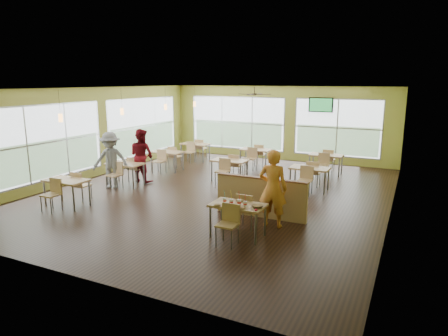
# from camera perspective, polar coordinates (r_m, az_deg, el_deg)

# --- Properties ---
(room) EXTENTS (12.00, 12.04, 3.20)m
(room) POSITION_cam_1_polar(r_m,az_deg,el_deg) (12.17, -0.91, 3.75)
(room) COLOR black
(room) RESTS_ON ground
(window_bays) EXTENTS (9.24, 10.24, 2.38)m
(window_bays) POSITION_cam_1_polar(r_m,az_deg,el_deg) (16.11, -4.46, 5.39)
(window_bays) COLOR white
(window_bays) RESTS_ON room
(main_table) EXTENTS (1.22, 1.52, 0.87)m
(main_table) POSITION_cam_1_polar(r_m,az_deg,el_deg) (8.91, 2.00, -5.92)
(main_table) COLOR tan
(main_table) RESTS_ON floor
(half_wall_divider) EXTENTS (2.40, 0.14, 1.04)m
(half_wall_divider) POSITION_cam_1_polar(r_m,az_deg,el_deg) (10.23, 5.27, -4.17)
(half_wall_divider) COLOR tan
(half_wall_divider) RESTS_ON floor
(dining_tables) EXTENTS (6.92, 8.72, 0.87)m
(dining_tables) POSITION_cam_1_polar(r_m,az_deg,el_deg) (14.31, -1.59, 1.11)
(dining_tables) COLOR tan
(dining_tables) RESTS_ON floor
(pendant_lights) EXTENTS (0.11, 7.31, 0.86)m
(pendant_lights) POSITION_cam_1_polar(r_m,az_deg,el_deg) (14.33, -11.33, 8.25)
(pendant_lights) COLOR #2D2119
(pendant_lights) RESTS_ON ceiling
(ceiling_fan) EXTENTS (1.25, 1.25, 0.29)m
(ceiling_fan) POSITION_cam_1_polar(r_m,az_deg,el_deg) (14.78, 4.37, 10.49)
(ceiling_fan) COLOR #2D2119
(ceiling_fan) RESTS_ON ceiling
(tv_backwall) EXTENTS (1.00, 0.07, 0.60)m
(tv_backwall) POSITION_cam_1_polar(r_m,az_deg,el_deg) (17.06, 13.67, 8.76)
(tv_backwall) COLOR black
(tv_backwall) RESTS_ON wall_back
(man_plaid) EXTENTS (0.72, 0.51, 1.87)m
(man_plaid) POSITION_cam_1_polar(r_m,az_deg,el_deg) (9.49, 6.98, -2.92)
(man_plaid) COLOR #D55217
(man_plaid) RESTS_ON floor
(patron_maroon) EXTENTS (0.99, 0.82, 1.84)m
(patron_maroon) POSITION_cam_1_polar(r_m,az_deg,el_deg) (13.94, -11.69, 1.76)
(patron_maroon) COLOR #5D0B12
(patron_maroon) RESTS_ON floor
(patron_grey) EXTENTS (1.35, 1.10, 1.82)m
(patron_grey) POSITION_cam_1_polar(r_m,az_deg,el_deg) (13.39, -15.86, 1.08)
(patron_grey) COLOR slate
(patron_grey) RESTS_ON floor
(cup_blue) EXTENTS (0.09, 0.09, 0.32)m
(cup_blue) POSITION_cam_1_polar(r_m,az_deg,el_deg) (8.92, 0.09, -4.64)
(cup_blue) COLOR white
(cup_blue) RESTS_ON main_table
(cup_yellow) EXTENTS (0.10, 0.10, 0.36)m
(cup_yellow) POSITION_cam_1_polar(r_m,az_deg,el_deg) (8.79, 1.03, -4.86)
(cup_yellow) COLOR white
(cup_yellow) RESTS_ON main_table
(cup_red_near) EXTENTS (0.10, 0.10, 0.35)m
(cup_red_near) POSITION_cam_1_polar(r_m,az_deg,el_deg) (8.77, 2.19, -4.91)
(cup_red_near) COLOR white
(cup_red_near) RESTS_ON main_table
(cup_red_far) EXTENTS (0.08, 0.08, 0.30)m
(cup_red_far) POSITION_cam_1_polar(r_m,az_deg,el_deg) (8.71, 3.03, -5.11)
(cup_red_far) COLOR white
(cup_red_far) RESTS_ON main_table
(food_basket) EXTENTS (0.25, 0.25, 0.06)m
(food_basket) POSITION_cam_1_polar(r_m,az_deg,el_deg) (8.65, 4.79, -5.46)
(food_basket) COLOR black
(food_basket) RESTS_ON main_table
(ketchup_cup) EXTENTS (0.06, 0.06, 0.03)m
(ketchup_cup) POSITION_cam_1_polar(r_m,az_deg,el_deg) (8.47, 4.59, -5.98)
(ketchup_cup) COLOR #AA071C
(ketchup_cup) RESTS_ON main_table
(wrapper_left) EXTENTS (0.20, 0.19, 0.04)m
(wrapper_left) POSITION_cam_1_polar(r_m,az_deg,el_deg) (8.76, -0.98, -5.28)
(wrapper_left) COLOR #A0804D
(wrapper_left) RESTS_ON main_table
(wrapper_mid) EXTENTS (0.21, 0.19, 0.05)m
(wrapper_mid) POSITION_cam_1_polar(r_m,az_deg,el_deg) (9.08, 2.28, -4.62)
(wrapper_mid) COLOR #A0804D
(wrapper_mid) RESTS_ON main_table
(wrapper_right) EXTENTS (0.17, 0.16, 0.04)m
(wrapper_right) POSITION_cam_1_polar(r_m,az_deg,el_deg) (8.56, 2.61, -5.73)
(wrapper_right) COLOR #A0804D
(wrapper_right) RESTS_ON main_table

